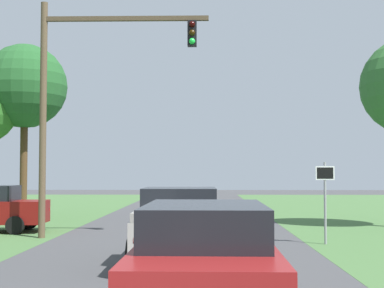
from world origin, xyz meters
name	(u,v)px	position (x,y,z in m)	size (l,w,h in m)	color
ground_plane	(159,279)	(0.00, 9.92, 0.00)	(120.00, 120.00, 0.00)	#424244
red_suv_near	(205,266)	(0.99, 5.64, 0.98)	(2.22, 4.48, 1.84)	maroon
pickup_truck_lead	(180,225)	(0.37, 11.82, 0.97)	(2.30, 4.97, 1.91)	#B7B2A8
traffic_light	(82,86)	(-3.31, 17.42, 5.33)	(5.95, 0.40, 8.32)	brown
keep_moving_sign	(325,192)	(4.84, 15.89, 1.67)	(0.60, 0.09, 2.61)	gray
extra_tree_1	(25,87)	(-7.92, 25.50, 6.51)	(4.16, 4.16, 8.63)	#4C351E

